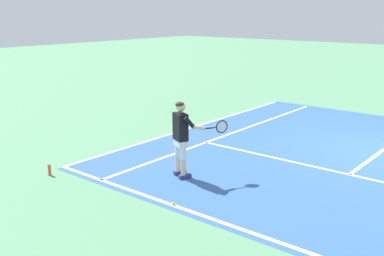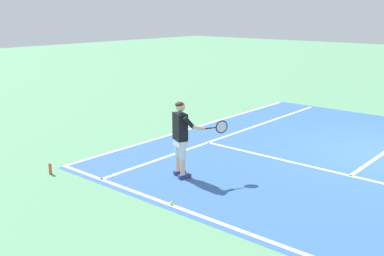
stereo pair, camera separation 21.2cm
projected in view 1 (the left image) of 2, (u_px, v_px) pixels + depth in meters
name	position (u px, v px, depth m)	size (l,w,h in m)	color
ground_plane	(380.00, 153.00, 11.97)	(80.00, 80.00, 0.00)	#609E70
court_inner_surface	(369.00, 160.00, 11.33)	(10.98, 10.60, 0.00)	#3866A8
line_baseline	(264.00, 237.00, 7.51)	(10.98, 0.10, 0.01)	white
line_service	(349.00, 175.00, 10.36)	(8.23, 0.10, 0.01)	white
line_singles_left	(232.00, 133.00, 13.85)	(0.10, 10.20, 0.01)	white
line_doubles_left	(197.00, 126.00, 14.69)	(0.10, 10.20, 0.01)	white
tennis_player	(182.00, 134.00, 10.00)	(0.99, 0.96, 1.71)	navy
tennis_ball_near_feet	(173.00, 204.00, 8.73)	(0.07, 0.07, 0.07)	#CCE02D
water_bottle	(49.00, 170.00, 10.30)	(0.07, 0.07, 0.25)	#E04C38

